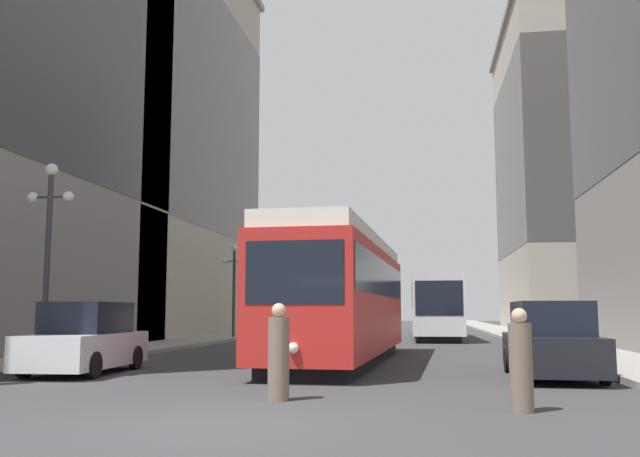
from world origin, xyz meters
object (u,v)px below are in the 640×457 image
(lamp_post_left_far, at_px, (234,276))
(pedestrian_crossing_near, at_px, (279,355))
(parked_car_right_far, at_px, (551,342))
(lamp_post_left_near, at_px, (49,231))
(pedestrian_crossing_far, at_px, (521,363))
(parked_car_left_mid, at_px, (85,340))
(transit_bus, at_px, (435,305))
(streetcar, at_px, (343,295))
(parked_car_left_near, at_px, (282,323))

(lamp_post_left_far, bearing_deg, pedestrian_crossing_near, -72.33)
(parked_car_right_far, distance_m, lamp_post_left_near, 13.90)
(pedestrian_crossing_far, bearing_deg, parked_car_left_mid, -78.18)
(parked_car_right_far, bearing_deg, parked_car_left_mid, 2.77)
(parked_car_left_mid, distance_m, parked_car_right_far, 11.65)
(transit_bus, relative_size, pedestrian_crossing_far, 7.01)
(parked_car_right_far, distance_m, pedestrian_crossing_near, 7.45)
(lamp_post_left_near, height_order, lamp_post_left_far, lamp_post_left_near)
(parked_car_right_far, xyz_separation_m, lamp_post_left_near, (-13.54, 0.78, 3.02))
(transit_bus, relative_size, lamp_post_left_far, 2.24)
(transit_bus, bearing_deg, parked_car_right_far, -85.10)
(parked_car_left_mid, bearing_deg, streetcar, 34.97)
(pedestrian_crossing_near, distance_m, lamp_post_left_far, 26.33)
(parked_car_left_mid, xyz_separation_m, pedestrian_crossing_near, (6.05, -4.46, -0.03))
(parked_car_right_far, bearing_deg, transit_bus, -83.39)
(streetcar, xyz_separation_m, pedestrian_crossing_near, (-0.09, -9.17, -1.29))
(parked_car_left_mid, distance_m, lamp_post_left_far, 20.76)
(parked_car_left_near, distance_m, parked_car_right_far, 26.99)
(streetcar, relative_size, parked_car_left_mid, 3.13)
(parked_car_left_near, height_order, lamp_post_left_near, lamp_post_left_near)
(transit_bus, height_order, parked_car_right_far, transit_bus)
(lamp_post_left_far, bearing_deg, lamp_post_left_near, -90.00)
(pedestrian_crossing_near, relative_size, pedestrian_crossing_far, 1.06)
(parked_car_right_far, bearing_deg, lamp_post_left_near, -2.78)
(transit_bus, xyz_separation_m, lamp_post_left_far, (-11.16, -2.32, 1.61))
(parked_car_left_near, xyz_separation_m, lamp_post_left_far, (-1.90, -4.31, 2.71))
(streetcar, distance_m, pedestrian_crossing_near, 9.26)
(parked_car_left_near, bearing_deg, pedestrian_crossing_near, -79.73)
(pedestrian_crossing_near, bearing_deg, pedestrian_crossing_far, 152.11)
(parked_car_right_far, bearing_deg, pedestrian_crossing_near, 41.83)
(parked_car_right_far, bearing_deg, parked_car_left_near, -63.93)
(transit_bus, distance_m, parked_car_left_near, 9.53)
(parked_car_left_mid, bearing_deg, lamp_post_left_near, 144.36)
(parked_car_right_far, distance_m, pedestrian_crossing_far, 5.91)
(parked_car_left_near, distance_m, lamp_post_left_near, 23.84)
(parked_car_left_mid, xyz_separation_m, pedestrian_crossing_far, (10.17, -5.26, -0.08))
(streetcar, bearing_deg, parked_car_right_far, -35.27)
(parked_car_left_near, relative_size, parked_car_left_mid, 1.08)
(pedestrian_crossing_far, distance_m, lamp_post_left_far, 28.58)
(parked_car_left_mid, relative_size, lamp_post_left_near, 0.77)
(streetcar, xyz_separation_m, lamp_post_left_far, (-8.04, 15.78, 1.46))
(parked_car_right_far, bearing_deg, lamp_post_left_far, -55.43)
(parked_car_left_near, relative_size, pedestrian_crossing_near, 2.71)
(transit_bus, relative_size, parked_car_left_mid, 2.64)
(parked_car_left_near, xyz_separation_m, parked_car_left_mid, (-0.00, -24.81, -0.00))
(parked_car_left_mid, height_order, lamp_post_left_near, lamp_post_left_near)
(pedestrian_crossing_near, height_order, lamp_post_left_near, lamp_post_left_near)
(streetcar, relative_size, lamp_post_left_near, 2.41)
(transit_bus, xyz_separation_m, lamp_post_left_near, (-11.16, -21.58, 1.91))
(pedestrian_crossing_far, height_order, lamp_post_left_far, lamp_post_left_far)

